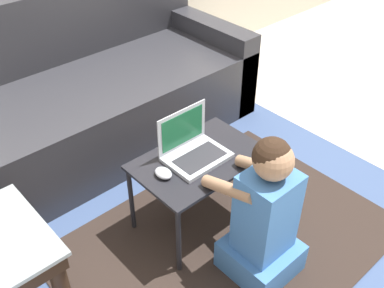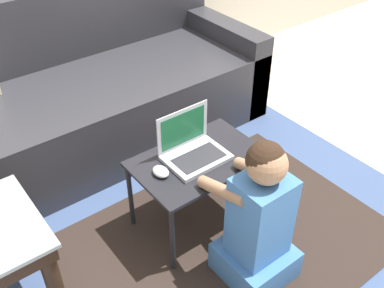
{
  "view_description": "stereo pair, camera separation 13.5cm",
  "coord_description": "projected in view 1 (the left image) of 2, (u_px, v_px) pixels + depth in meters",
  "views": [
    {
      "loc": [
        -1.15,
        -1.0,
        1.77
      ],
      "look_at": [
        -0.0,
        0.27,
        0.48
      ],
      "focal_mm": 42.0,
      "sensor_mm": 36.0,
      "label": 1
    },
    {
      "loc": [
        -1.05,
        -1.09,
        1.77
      ],
      "look_at": [
        -0.0,
        0.27,
        0.48
      ],
      "focal_mm": 42.0,
      "sensor_mm": 36.0,
      "label": 2
    }
  ],
  "objects": [
    {
      "name": "computer_mouse",
      "position": [
        163.0,
        173.0,
        2.05
      ],
      "size": [
        0.07,
        0.09,
        0.03
      ],
      "color": "#B2B7C1",
      "rests_on": "laptop_desk"
    },
    {
      "name": "couch",
      "position": [
        80.0,
        99.0,
        2.8
      ],
      "size": [
        2.14,
        0.92,
        0.92
      ],
      "color": "#2D2D33",
      "rests_on": "ground_plane"
    },
    {
      "name": "area_rug",
      "position": [
        227.0,
        241.0,
        2.28
      ],
      "size": [
        2.22,
        1.61,
        0.01
      ],
      "color": "#3D517A",
      "rests_on": "ground_plane"
    },
    {
      "name": "laptop",
      "position": [
        193.0,
        150.0,
        2.15
      ],
      "size": [
        0.29,
        0.22,
        0.23
      ],
      "color": "#B7BCC6",
      "rests_on": "laptop_desk"
    },
    {
      "name": "laptop_desk",
      "position": [
        199.0,
        166.0,
        2.18
      ],
      "size": [
        0.63,
        0.41,
        0.42
      ],
      "color": "black",
      "rests_on": "ground_plane"
    },
    {
      "name": "ground_plane",
      "position": [
        228.0,
        243.0,
        2.28
      ],
      "size": [
        16.0,
        16.0,
        0.0
      ],
      "primitive_type": "plane",
      "color": "beige"
    },
    {
      "name": "person_seated",
      "position": [
        265.0,
        218.0,
        1.96
      ],
      "size": [
        0.31,
        0.43,
        0.76
      ],
      "color": "#3D70B2",
      "rests_on": "ground_plane"
    }
  ]
}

